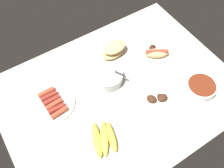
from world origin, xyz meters
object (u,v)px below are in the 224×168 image
(bread_stack, at_px, (114,50))
(bowl_chili, at_px, (201,87))
(plate_sausages, at_px, (53,103))
(plate_hotdog_assembled, at_px, (156,54))
(plate_grilled_meat, at_px, (159,98))
(bowl_coleslaw, at_px, (108,77))
(banana_bunch, at_px, (104,138))

(bread_stack, bearing_deg, bowl_chili, -60.94)
(bowl_chili, bearing_deg, plate_sausages, 153.96)
(plate_hotdog_assembled, bearing_deg, plate_grilled_meat, -124.92)
(plate_sausages, relative_size, plate_hotdog_assembled, 0.97)
(plate_grilled_meat, relative_size, plate_hotdog_assembled, 0.92)
(bowl_coleslaw, xyz_separation_m, plate_grilled_meat, (0.16, -0.24, -0.02))
(bread_stack, height_order, bowl_chili, bread_stack)
(bowl_coleslaw, bearing_deg, bread_stack, 48.10)
(banana_bunch, bearing_deg, plate_sausages, 111.45)
(bread_stack, xyz_separation_m, bowl_chili, (0.25, -0.45, -0.01))
(plate_grilled_meat, bearing_deg, banana_bunch, -174.63)
(bread_stack, distance_m, plate_sausages, 0.45)
(bread_stack, distance_m, plate_grilled_meat, 0.38)
(plate_sausages, relative_size, bowl_chili, 1.39)
(plate_grilled_meat, xyz_separation_m, bowl_chili, (0.22, -0.07, 0.02))
(plate_grilled_meat, xyz_separation_m, banana_bunch, (-0.35, -0.03, 0.01))
(plate_sausages, bearing_deg, plate_hotdog_assembled, -3.00)
(plate_sausages, xyz_separation_m, bowl_coleslaw, (0.31, -0.03, 0.02))
(bread_stack, height_order, plate_grilled_meat, bread_stack)
(bowl_coleslaw, bearing_deg, bowl_chili, -39.18)
(plate_grilled_meat, bearing_deg, plate_sausages, 150.41)
(plate_sausages, height_order, banana_bunch, same)
(plate_grilled_meat, height_order, banana_bunch, plate_grilled_meat)
(plate_sausages, bearing_deg, bowl_coleslaw, -5.33)
(plate_grilled_meat, height_order, bowl_chili, bowl_chili)
(bowl_coleslaw, height_order, plate_hotdog_assembled, bowl_coleslaw)
(bowl_coleslaw, height_order, plate_grilled_meat, bowl_coleslaw)
(plate_sausages, distance_m, plate_grilled_meat, 0.54)
(plate_sausages, xyz_separation_m, bowl_chili, (0.68, -0.33, 0.01))
(bowl_chili, distance_m, plate_hotdog_assembled, 0.31)
(bread_stack, relative_size, banana_bunch, 0.82)
(bread_stack, relative_size, plate_grilled_meat, 0.73)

